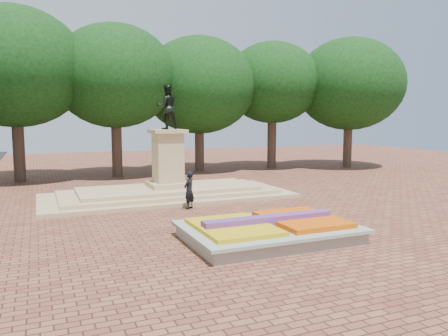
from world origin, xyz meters
name	(u,v)px	position (x,y,z in m)	size (l,w,h in m)	color
ground	(223,230)	(0.00, 0.00, 0.00)	(90.00, 90.00, 0.00)	brown
flower_bed	(269,230)	(1.03, -2.00, 0.38)	(6.30, 4.30, 0.91)	gray
monument	(168,182)	(0.00, 8.00, 0.88)	(14.00, 6.00, 6.40)	tan
tree_row_back	(161,91)	(2.33, 18.00, 6.67)	(44.80, 8.80, 10.43)	#3D2D21
pedestrian	(189,190)	(0.07, 4.50, 0.95)	(0.70, 0.46, 1.91)	black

